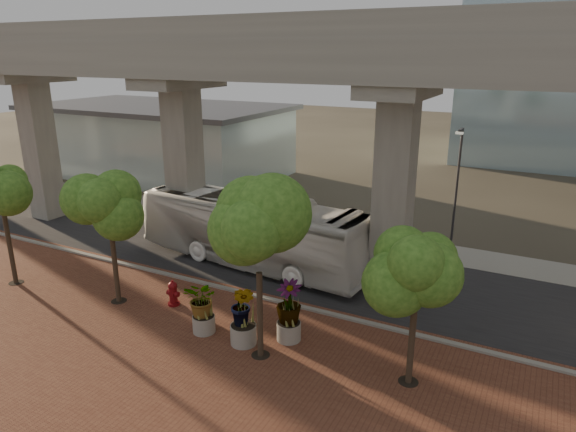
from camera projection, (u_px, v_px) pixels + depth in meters
The scene contains 17 objects.
ground at pixel (260, 278), 25.84m from camera, with size 160.00×160.00×0.00m, color #322D24.
brick_plaza at pixel (152, 357), 19.07m from camera, with size 70.00×13.00×0.06m, color brown.
asphalt_road at pixel (279, 264), 27.53m from camera, with size 90.00×8.00×0.04m, color black.
curb_strip at pixel (239, 292), 24.13m from camera, with size 70.00×0.25×0.16m, color gray.
far_sidewalk at pixel (321, 233), 32.17m from camera, with size 90.00×3.00×0.06m, color gray.
transit_viaduct at pixel (278, 128), 25.30m from camera, with size 72.00×5.60×12.40m.
station_pavilion at pixel (160, 139), 47.14m from camera, with size 23.00×13.00×6.30m.
transit_bus at pixel (252, 231), 27.05m from camera, with size 3.13×13.35×3.72m, color silver.
fire_hydrant at pixel (173, 293), 22.81m from camera, with size 0.59×0.53×1.18m.
planter_front at pixel (203, 301), 20.36m from camera, with size 2.03×2.03×2.23m.
planter_right at pixel (289, 305), 19.76m from camera, with size 2.34×2.34×2.50m.
planter_left at pixel (243, 308), 19.49m from camera, with size 2.26×2.26×2.49m.
street_tree_near_west at pixel (109, 212), 22.03m from camera, with size 3.38×3.38×5.80m.
street_tree_near_east at pixel (258, 240), 17.76m from camera, with size 4.28×4.28×6.57m.
street_tree_far_east at pixel (417, 274), 16.39m from camera, with size 3.35×3.35×5.58m.
streetlamp_west at pixel (201, 152), 33.99m from camera, with size 0.38×1.12×7.70m.
streetlamp_east at pixel (456, 186), 26.59m from camera, with size 0.36×1.04×7.19m.
Camera 1 is at (12.13, -20.35, 10.88)m, focal length 32.00 mm.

